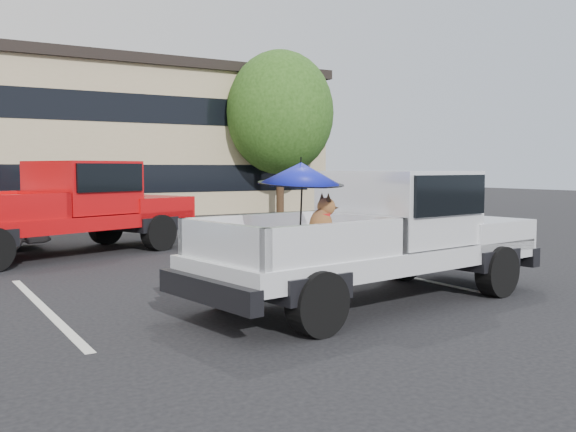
# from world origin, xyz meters

# --- Properties ---
(ground) EXTENTS (90.00, 90.00, 0.00)m
(ground) POSITION_xyz_m (0.00, 0.00, 0.00)
(ground) COLOR black
(ground) RESTS_ON ground
(stripe_left) EXTENTS (0.12, 5.00, 0.01)m
(stripe_left) POSITION_xyz_m (-3.00, 2.00, 0.00)
(stripe_left) COLOR silver
(stripe_left) RESTS_ON ground
(stripe_right) EXTENTS (0.12, 5.00, 0.01)m
(stripe_right) POSITION_xyz_m (3.00, 2.00, 0.00)
(stripe_right) COLOR silver
(stripe_right) RESTS_ON ground
(motel_building) EXTENTS (20.40, 8.40, 6.30)m
(motel_building) POSITION_xyz_m (2.00, 20.99, 3.21)
(motel_building) COLOR tan
(motel_building) RESTS_ON ground
(tree_right) EXTENTS (4.46, 4.46, 6.78)m
(tree_right) POSITION_xyz_m (9.00, 16.00, 4.21)
(tree_right) COLOR #332114
(tree_right) RESTS_ON ground
(tree_back) EXTENTS (4.68, 4.68, 7.11)m
(tree_back) POSITION_xyz_m (6.00, 24.00, 4.41)
(tree_back) COLOR #332114
(tree_back) RESTS_ON ground
(silver_pickup) EXTENTS (5.91, 2.73, 2.06)m
(silver_pickup) POSITION_xyz_m (1.40, 0.06, 1.05)
(silver_pickup) COLOR black
(silver_pickup) RESTS_ON ground
(red_pickup) EXTENTS (6.65, 4.22, 2.07)m
(red_pickup) POSITION_xyz_m (-1.28, 7.54, 1.13)
(red_pickup) COLOR black
(red_pickup) RESTS_ON ground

